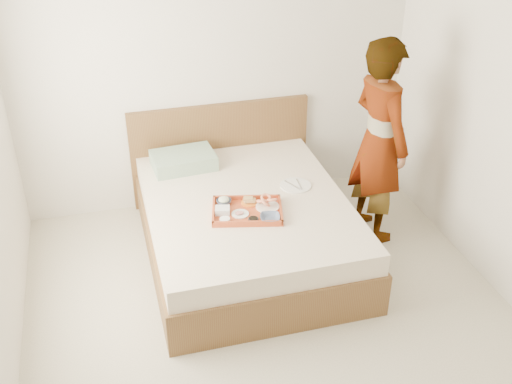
{
  "coord_description": "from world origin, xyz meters",
  "views": [
    {
      "loc": [
        -1.01,
        -3.04,
        3.08
      ],
      "look_at": [
        0.07,
        0.9,
        0.65
      ],
      "focal_mm": 43.36,
      "sensor_mm": 36.0,
      "label": 1
    }
  ],
  "objects_px": {
    "bed": "(247,227)",
    "tray": "(247,211)",
    "person": "(379,141)",
    "dinner_plate": "(296,185)"
  },
  "relations": [
    {
      "from": "bed",
      "to": "tray",
      "type": "relative_size",
      "value": 3.78
    },
    {
      "from": "bed",
      "to": "dinner_plate",
      "type": "distance_m",
      "value": 0.53
    },
    {
      "from": "dinner_plate",
      "to": "person",
      "type": "bearing_deg",
      "value": -3.44
    },
    {
      "from": "bed",
      "to": "tray",
      "type": "bearing_deg",
      "value": -103.29
    },
    {
      "from": "tray",
      "to": "person",
      "type": "relative_size",
      "value": 0.3
    },
    {
      "from": "tray",
      "to": "person",
      "type": "distance_m",
      "value": 1.25
    },
    {
      "from": "bed",
      "to": "tray",
      "type": "distance_m",
      "value": 0.35
    },
    {
      "from": "person",
      "to": "dinner_plate",
      "type": "bearing_deg",
      "value": 75.92
    },
    {
      "from": "dinner_plate",
      "to": "bed",
      "type": "bearing_deg",
      "value": -167.11
    },
    {
      "from": "bed",
      "to": "tray",
      "type": "height_order",
      "value": "tray"
    }
  ]
}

